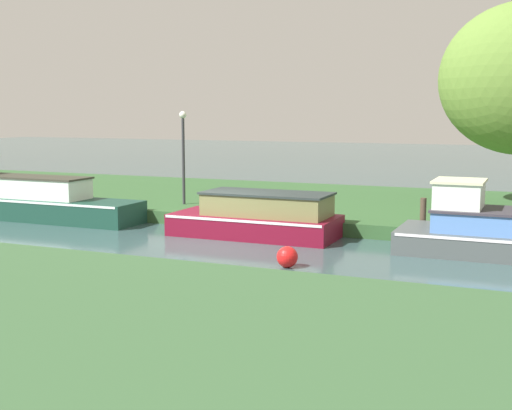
% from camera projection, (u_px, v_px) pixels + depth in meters
% --- Properties ---
extents(ground_plane, '(120.00, 120.00, 0.00)m').
position_uv_depth(ground_plane, '(209.00, 241.00, 18.68)').
color(ground_plane, '#355051').
extents(riverbank_far, '(72.00, 10.00, 0.40)m').
position_uv_depth(riverbank_far, '(296.00, 203.00, 25.03)').
color(riverbank_far, '#30572D').
rests_on(riverbank_far, ground_plane).
extents(forest_narrowboat, '(9.04, 1.66, 2.07)m').
position_uv_depth(forest_narrowboat, '(16.00, 198.00, 22.76)').
color(forest_narrowboat, '#183E32').
rests_on(forest_narrowboat, ground_plane).
extents(maroon_cruiser, '(4.76, 2.03, 1.28)m').
position_uv_depth(maroon_cruiser, '(259.00, 217.00, 19.32)').
color(maroon_cruiser, maroon).
rests_on(maroon_cruiser, ground_plane).
extents(lamp_post, '(0.24, 0.24, 3.15)m').
position_uv_depth(lamp_post, '(183.00, 147.00, 22.94)').
color(lamp_post, '#333338').
rests_on(lamp_post, riverbank_far).
extents(mooring_post_near, '(0.17, 0.17, 0.78)m').
position_uv_depth(mooring_post_near, '(423.00, 212.00, 18.75)').
color(mooring_post_near, '#463729').
rests_on(mooring_post_near, riverbank_far).
extents(mooring_post_far, '(0.16, 0.16, 0.51)m').
position_uv_depth(mooring_post_far, '(225.00, 205.00, 21.13)').
color(mooring_post_far, '#44382C').
rests_on(mooring_post_far, riverbank_far).
extents(channel_buoy, '(0.49, 0.49, 0.49)m').
position_uv_depth(channel_buoy, '(287.00, 257.00, 15.49)').
color(channel_buoy, red).
rests_on(channel_buoy, ground_plane).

